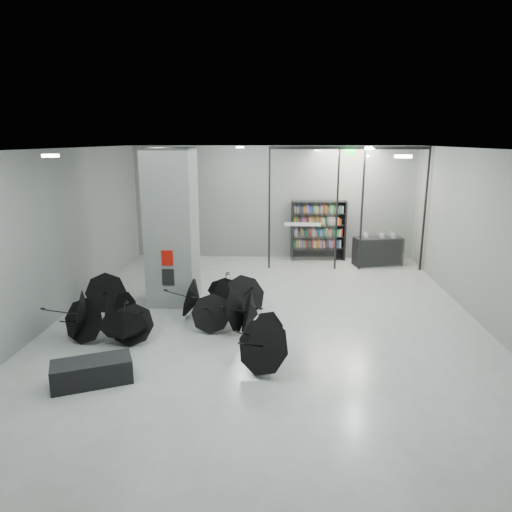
# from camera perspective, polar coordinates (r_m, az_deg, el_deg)

# --- Properties ---
(room) EXTENTS (14.00, 14.02, 4.01)m
(room) POSITION_cam_1_polar(r_m,az_deg,el_deg) (9.77, 1.24, 6.07)
(room) COLOR gray
(room) RESTS_ON ground
(column) EXTENTS (1.20, 1.20, 4.00)m
(column) POSITION_cam_1_polar(r_m,az_deg,el_deg) (12.21, -10.24, 3.45)
(column) COLOR slate
(column) RESTS_ON ground
(fire_cabinet) EXTENTS (0.28, 0.04, 0.38)m
(fire_cabinet) POSITION_cam_1_polar(r_m,az_deg,el_deg) (11.76, -10.80, -0.22)
(fire_cabinet) COLOR #A50A07
(fire_cabinet) RESTS_ON column
(info_panel) EXTENTS (0.30, 0.03, 0.42)m
(info_panel) POSITION_cam_1_polar(r_m,az_deg,el_deg) (11.89, -10.69, -2.56)
(info_panel) COLOR black
(info_panel) RESTS_ON column
(exit_sign) EXTENTS (0.30, 0.06, 0.15)m
(exit_sign) POSITION_cam_1_polar(r_m,az_deg,el_deg) (15.11, 11.41, 12.33)
(exit_sign) COLOR #0CE533
(exit_sign) RESTS_ON room
(glass_partition) EXTENTS (5.06, 0.08, 4.00)m
(glass_partition) POSITION_cam_1_polar(r_m,az_deg,el_deg) (15.44, 10.98, 6.27)
(glass_partition) COLOR silver
(glass_partition) RESTS_ON ground
(bench) EXTENTS (1.47, 1.08, 0.44)m
(bench) POSITION_cam_1_polar(r_m,az_deg,el_deg) (8.95, -19.39, -13.20)
(bench) COLOR black
(bench) RESTS_ON ground
(bookshelf) EXTENTS (1.94, 0.54, 2.11)m
(bookshelf) POSITION_cam_1_polar(r_m,az_deg,el_deg) (16.76, 7.61, 3.10)
(bookshelf) COLOR black
(bookshelf) RESTS_ON ground
(shop_counter) EXTENTS (1.71, 0.99, 0.96)m
(shop_counter) POSITION_cam_1_polar(r_m,az_deg,el_deg) (16.52, 14.62, 0.57)
(shop_counter) COLOR black
(shop_counter) RESTS_ON ground
(umbrella_cluster) EXTENTS (5.50, 4.57, 1.28)m
(umbrella_cluster) POSITION_cam_1_polar(r_m,az_deg,el_deg) (10.56, -8.81, -7.71)
(umbrella_cluster) COLOR black
(umbrella_cluster) RESTS_ON ground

